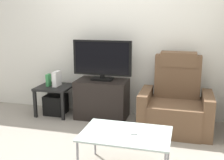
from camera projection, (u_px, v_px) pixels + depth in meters
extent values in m
plane|color=gray|center=(89.00, 139.00, 3.64)|extent=(6.40, 6.40, 0.00)
cube|color=silver|center=(111.00, 34.00, 4.41)|extent=(6.40, 0.06, 2.60)
cube|color=black|center=(102.00, 99.00, 4.37)|extent=(0.80, 0.48, 0.61)
cube|color=black|center=(97.00, 96.00, 4.13)|extent=(0.73, 0.02, 0.02)
cube|color=black|center=(98.00, 92.00, 4.17)|extent=(0.34, 0.11, 0.04)
cube|color=black|center=(102.00, 79.00, 4.32)|extent=(0.32, 0.20, 0.03)
cube|color=black|center=(102.00, 77.00, 4.31)|extent=(0.06, 0.04, 0.05)
cube|color=black|center=(102.00, 58.00, 4.24)|extent=(0.92, 0.05, 0.54)
cube|color=black|center=(102.00, 58.00, 4.22)|extent=(0.85, 0.01, 0.48)
cube|color=brown|center=(175.00, 117.00, 3.87)|extent=(0.70, 0.72, 0.42)
cube|color=brown|center=(178.00, 76.00, 4.01)|extent=(0.64, 0.20, 0.62)
cube|color=brown|center=(178.00, 59.00, 3.97)|extent=(0.50, 0.26, 0.20)
cube|color=brown|center=(145.00, 109.00, 3.96)|extent=(0.14, 0.68, 0.56)
cube|color=brown|center=(207.00, 115.00, 3.75)|extent=(0.14, 0.68, 0.56)
cube|color=black|center=(55.00, 87.00, 4.51)|extent=(0.54, 0.54, 0.04)
cube|color=black|center=(35.00, 104.00, 4.39)|extent=(0.04, 0.04, 0.44)
cube|color=black|center=(63.00, 107.00, 4.27)|extent=(0.04, 0.04, 0.44)
cube|color=black|center=(49.00, 96.00, 4.84)|extent=(0.04, 0.04, 0.44)
cube|color=black|center=(75.00, 98.00, 4.72)|extent=(0.04, 0.04, 0.44)
cube|color=black|center=(56.00, 104.00, 4.57)|extent=(0.32, 0.32, 0.32)
cube|color=#388C4C|center=(48.00, 80.00, 4.49)|extent=(0.05, 0.10, 0.20)
cube|color=white|center=(57.00, 79.00, 4.47)|extent=(0.07, 0.20, 0.24)
cube|color=#B2C6C1|center=(126.00, 134.00, 2.80)|extent=(0.90, 0.60, 0.02)
cylinder|color=gray|center=(95.00, 138.00, 3.21)|extent=(0.02, 0.02, 0.41)
cylinder|color=gray|center=(169.00, 146.00, 3.00)|extent=(0.02, 0.02, 0.41)
cube|color=#B7B7BC|center=(133.00, 131.00, 2.83)|extent=(0.11, 0.16, 0.01)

